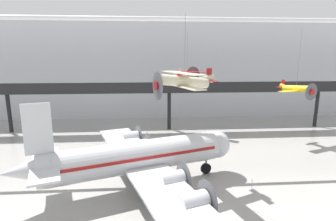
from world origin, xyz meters
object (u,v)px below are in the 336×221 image
Objects in this scene: stanchion_barrier at (252,186)px; suspended_plane_cream_biplane at (184,81)px; airliner_silver_main at (134,157)px; suspended_plane_red_highwing at (187,74)px; suspended_plane_yellow_lowwing at (296,89)px.

suspended_plane_cream_biplane is at bearing 156.74° from stanchion_barrier.
suspended_plane_cream_biplane is at bearing -0.75° from airliner_silver_main.
suspended_plane_cream_biplane reaches higher than suspended_plane_red_highwing.
airliner_silver_main is 2.52× the size of suspended_plane_yellow_lowwing.
airliner_silver_main is at bearing -80.87° from suspended_plane_yellow_lowwing.
suspended_plane_red_highwing is (8.71, 21.89, 7.43)m from airliner_silver_main.
stanchion_barrier is (-13.23, -15.93, -8.60)m from suspended_plane_yellow_lowwing.
stanchion_barrier is (3.96, -23.08, -10.63)m from suspended_plane_red_highwing.
suspended_plane_red_highwing is at bearing 99.74° from stanchion_barrier.
stanchion_barrier is at bearing -135.97° from suspended_plane_red_highwing.
suspended_plane_cream_biplane is (-3.15, -20.03, 0.52)m from suspended_plane_red_highwing.
airliner_silver_main is at bearing -167.39° from suspended_plane_red_highwing.
suspended_plane_red_highwing is 8.35× the size of stanchion_barrier.
suspended_plane_cream_biplane is at bearing -154.64° from suspended_plane_red_highwing.
suspended_plane_cream_biplane reaches higher than suspended_plane_yellow_lowwing.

